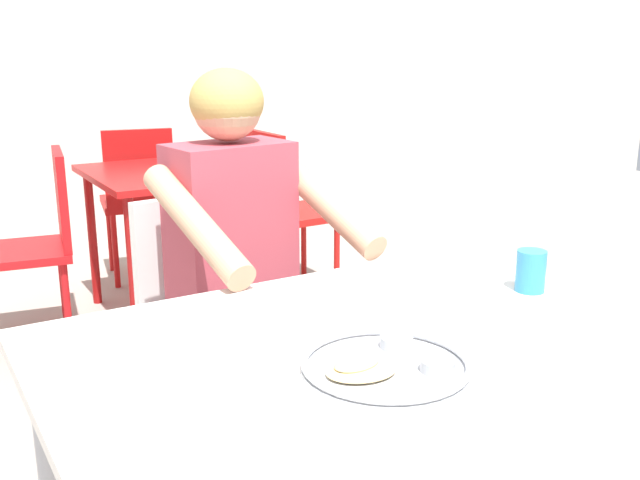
# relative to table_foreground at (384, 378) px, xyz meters

# --- Properties ---
(table_foreground) EXTENTS (1.26, 0.93, 0.76)m
(table_foreground) POSITION_rel_table_foreground_xyz_m (0.00, 0.00, 0.00)
(table_foreground) COLOR silver
(table_foreground) RESTS_ON ground
(thali_tray) EXTENTS (0.30, 0.30, 0.03)m
(thali_tray) POSITION_rel_table_foreground_xyz_m (-0.06, -0.09, 0.08)
(thali_tray) COLOR #B7BABF
(thali_tray) RESTS_ON table_foreground
(drinking_cup) EXTENTS (0.07, 0.07, 0.10)m
(drinking_cup) POSITION_rel_table_foreground_xyz_m (0.47, 0.08, 0.12)
(drinking_cup) COLOR #338CBF
(drinking_cup) RESTS_ON table_foreground
(chair_foreground) EXTENTS (0.47, 0.46, 0.86)m
(chair_foreground) POSITION_rel_table_foreground_xyz_m (0.04, 0.95, -0.19)
(chair_foreground) COLOR silver
(chair_foreground) RESTS_ON ground
(diner_foreground) EXTENTS (0.54, 0.58, 1.25)m
(diner_foreground) POSITION_rel_table_foreground_xyz_m (0.06, 0.74, 0.06)
(diner_foreground) COLOR #282828
(diner_foreground) RESTS_ON ground
(table_background_red) EXTENTS (0.78, 0.81, 0.73)m
(table_background_red) POSITION_rel_table_foreground_xyz_m (0.41, 2.29, -0.06)
(table_background_red) COLOR #B71414
(table_background_red) RESTS_ON ground
(chair_red_left) EXTENTS (0.46, 0.47, 0.86)m
(chair_red_left) POSITION_rel_table_foreground_xyz_m (-0.23, 2.28, -0.20)
(chair_red_left) COLOR #B61216
(chair_red_left) RESTS_ON ground
(chair_red_right) EXTENTS (0.41, 0.44, 0.87)m
(chair_red_right) POSITION_rel_table_foreground_xyz_m (1.01, 2.33, -0.19)
(chair_red_right) COLOR #B11512
(chair_red_right) RESTS_ON ground
(chair_red_far) EXTENTS (0.46, 0.48, 0.87)m
(chair_red_far) POSITION_rel_table_foreground_xyz_m (0.40, 2.89, -0.18)
(chair_red_far) COLOR #B01312
(chair_red_far) RESTS_ON ground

